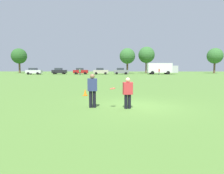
% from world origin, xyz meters
% --- Properties ---
extents(ground_plane, '(177.69, 177.69, 0.00)m').
position_xyz_m(ground_plane, '(0.00, 0.00, 0.00)').
color(ground_plane, '#517A33').
extents(player_thrower, '(0.49, 0.31, 1.68)m').
position_xyz_m(player_thrower, '(-2.23, -0.48, 0.94)').
color(player_thrower, black).
rests_on(player_thrower, ground).
extents(player_defender, '(0.49, 0.34, 1.50)m').
position_xyz_m(player_defender, '(-0.50, -0.69, 0.84)').
color(player_defender, black).
rests_on(player_defender, ground).
extents(frisbee, '(0.27, 0.27, 0.07)m').
position_xyz_m(frisbee, '(-1.24, -0.59, 0.97)').
color(frisbee, '#E54C33').
extents(traffic_cone, '(0.32, 0.32, 0.48)m').
position_xyz_m(traffic_cone, '(-3.24, 3.79, 0.23)').
color(traffic_cone, '#D8590C').
rests_on(traffic_cone, ground).
extents(parked_car_near_left, '(4.26, 2.34, 1.82)m').
position_xyz_m(parked_car_near_left, '(-24.13, 46.45, 0.92)').
color(parked_car_near_left, silver).
rests_on(parked_car_near_left, ground).
extents(parked_car_mid_left, '(4.26, 2.34, 1.82)m').
position_xyz_m(parked_car_mid_left, '(-17.75, 49.24, 0.92)').
color(parked_car_mid_left, black).
rests_on(parked_car_mid_left, ground).
extents(parked_car_center, '(4.26, 2.34, 1.82)m').
position_xyz_m(parked_car_center, '(-11.32, 48.44, 0.92)').
color(parked_car_center, maroon).
rests_on(parked_car_center, ground).
extents(parked_car_mid_right, '(4.26, 2.34, 1.82)m').
position_xyz_m(parked_car_mid_right, '(-5.43, 47.38, 0.92)').
color(parked_car_mid_right, '#B7AD99').
rests_on(parked_car_mid_right, ground).
extents(parked_car_near_right, '(4.26, 2.34, 1.82)m').
position_xyz_m(parked_car_near_right, '(0.32, 48.05, 0.92)').
color(parked_car_near_right, slate).
rests_on(parked_car_near_right, ground).
extents(box_truck, '(8.58, 3.21, 3.18)m').
position_xyz_m(box_truck, '(11.94, 48.57, 1.75)').
color(box_truck, white).
rests_on(box_truck, ground).
extents(bystander_sideline_watcher, '(0.43, 0.54, 1.71)m').
position_xyz_m(bystander_sideline_watcher, '(10.18, 43.25, 0.97)').
color(bystander_sideline_watcher, '#4C4C51').
rests_on(bystander_sideline_watcher, ground).
extents(bystander_far_jogger, '(0.42, 0.24, 1.53)m').
position_xyz_m(bystander_far_jogger, '(-10.33, 41.78, 0.87)').
color(bystander_far_jogger, '#4C4C51').
rests_on(bystander_far_jogger, ground).
extents(tree_west_oak, '(5.22, 5.22, 8.48)m').
position_xyz_m(tree_west_oak, '(-34.39, 59.65, 5.83)').
color(tree_west_oak, brown).
rests_on(tree_west_oak, ground).
extents(tree_west_maple, '(5.01, 5.01, 8.14)m').
position_xyz_m(tree_west_maple, '(2.55, 55.97, 5.60)').
color(tree_west_maple, brown).
rests_on(tree_west_maple, ground).
extents(tree_center_elm, '(5.49, 5.49, 8.93)m').
position_xyz_m(tree_center_elm, '(9.19, 59.39, 6.14)').
color(tree_center_elm, brown).
rests_on(tree_center_elm, ground).
extents(tree_east_birch, '(5.17, 5.17, 8.40)m').
position_xyz_m(tree_east_birch, '(31.88, 58.92, 5.78)').
color(tree_east_birch, brown).
rests_on(tree_east_birch, ground).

